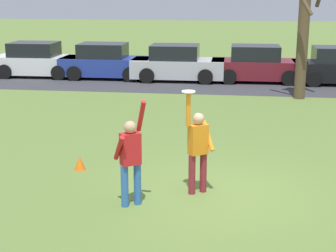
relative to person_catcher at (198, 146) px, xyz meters
The scene contains 11 objects.
ground_plane 1.05m from the person_catcher, ahead, with size 120.00×120.00×0.00m, color olive.
person_catcher is the anchor object (origin of this frame).
person_defender 1.44m from the person_catcher, 145.84° to the right, with size 0.65×0.63×2.04m.
frisbee_disc 1.13m from the person_catcher, 145.84° to the right, with size 0.26×0.26×0.02m, color white.
parked_car_white 16.09m from the person_catcher, 122.42° to the left, with size 4.12×2.08×1.59m.
parked_car_blue 14.53m from the person_catcher, 111.50° to the left, with size 4.12×2.08×1.59m.
parked_car_silver 13.48m from the person_catcher, 98.49° to the left, with size 4.12×2.08×1.59m.
parked_car_maroon 13.60m from the person_catcher, 83.43° to the left, with size 4.12×2.08×1.59m.
parking_strip 13.41m from the person_catcher, 91.04° to the left, with size 26.61×6.40×0.01m, color #38383D.
bare_tree_tall 10.60m from the person_catcher, 72.91° to the left, with size 1.85×1.84×5.84m.
field_cone_orange 3.06m from the person_catcher, 159.57° to the left, with size 0.26×0.26×0.32m, color orange.
Camera 1 is at (0.39, -9.96, 3.98)m, focal length 56.17 mm.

